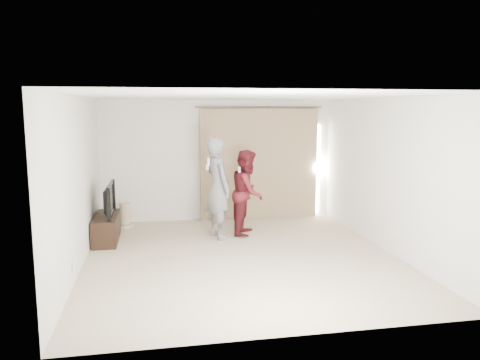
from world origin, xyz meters
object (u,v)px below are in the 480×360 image
tv_console (106,228)px  person_man (218,188)px  tv (105,199)px  person_woman (248,192)px

tv_console → person_man: bearing=-4.3°
tv_console → person_man: 2.17m
tv_console → tv: 0.54m
person_man → person_woman: size_ratio=1.16×
tv → person_man: person_man is taller
tv → person_man: 2.06m
tv_console → tv: size_ratio=1.17×
person_man → person_woman: bearing=15.6°
tv → person_woman: (2.65, 0.02, 0.05)m
person_woman → person_man: bearing=-164.4°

